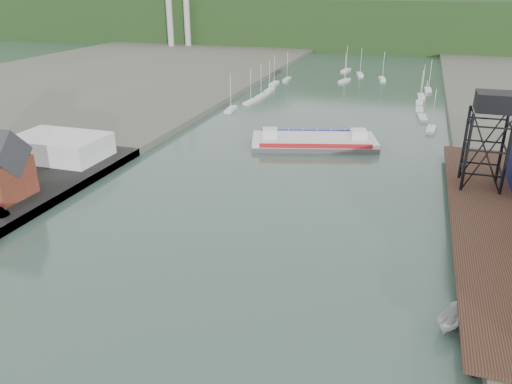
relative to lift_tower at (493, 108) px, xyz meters
The scene contains 7 objects.
east_pier 19.03m from the lift_tower, 81.25° to the right, with size 14.00×70.00×2.45m.
white_shed 80.28m from the lift_tower, behind, with size 18.00×12.00×4.50m, color silver.
lift_tower is the anchor object (origin of this frame).
marina_sailboats 89.04m from the lift_tower, 113.46° to the left, with size 57.71×92.65×0.90m.
distant_hills 246.51m from the lift_tower, 99.10° to the left, with size 500.00×120.00×80.00m.
chain_ferry 41.05m from the lift_tower, 148.66° to the left, with size 29.66×18.27×3.99m.
motorboat 42.20m from the lift_tower, 98.08° to the right, with size 2.12×5.64×2.18m, color silver.
Camera 1 is at (22.91, -29.20, 34.31)m, focal length 35.00 mm.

